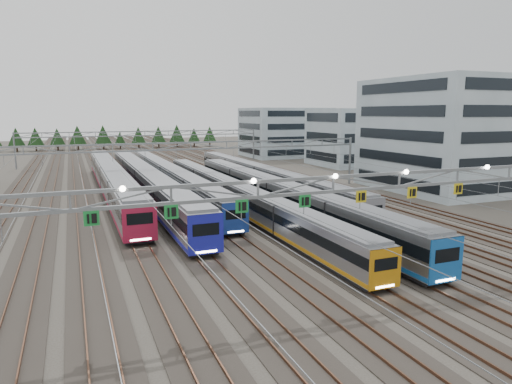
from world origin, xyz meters
name	(u,v)px	position (x,y,z in m)	size (l,w,h in m)	color
ground	(330,285)	(0.00, 0.00, 0.00)	(400.00, 400.00, 0.00)	#47423A
track_bed	(137,153)	(0.00, 100.00, 1.49)	(54.00, 260.00, 5.42)	#2D2823
train_a	(111,179)	(-11.25, 44.49, 2.30)	(3.14, 60.80, 4.10)	black
train_b	(146,182)	(-6.75, 40.33, 2.25)	(3.07, 63.92, 4.00)	black
train_c	(169,176)	(-2.25, 46.01, 2.06)	(2.79, 64.51, 3.63)	black
train_d	(233,194)	(2.25, 27.47, 1.90)	(2.54, 61.43, 3.30)	black
train_e	(277,195)	(6.75, 23.84, 2.13)	(2.89, 55.65, 3.77)	black
train_f	(262,177)	(11.25, 39.31, 2.08)	(2.81, 58.01, 3.65)	black
gantry_near	(333,188)	(-0.05, -0.12, 7.09)	(56.36, 0.61, 8.08)	gray
gantry_mid	(191,152)	(0.00, 40.00, 6.39)	(56.36, 0.36, 8.00)	gray
gantry_far	(145,137)	(0.00, 85.00, 6.39)	(56.36, 0.36, 8.00)	gray
depot_bldg_south	(443,135)	(38.25, 29.53, 8.73)	(18.00, 22.00, 17.46)	#96A9B3
depot_bldg_mid	(347,137)	(43.27, 64.24, 6.56)	(14.00, 16.00, 13.12)	#96A9B3
depot_bldg_north	(285,132)	(39.95, 90.69, 6.75)	(22.00, 18.00, 13.50)	#96A9B3
treeline	(100,137)	(-7.20, 136.41, 4.23)	(81.20, 5.60, 7.02)	#332114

